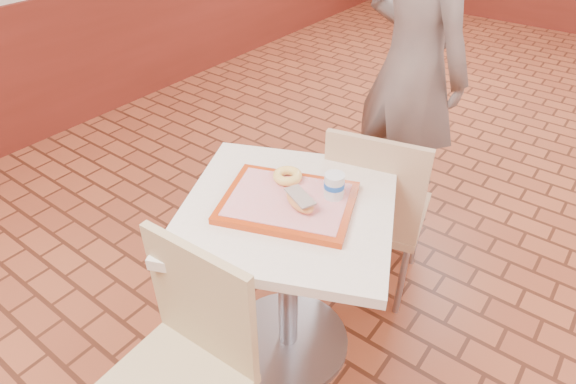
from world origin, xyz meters
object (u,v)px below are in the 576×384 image
Objects in this scene: ring_donut at (288,176)px; long_john_donut at (299,201)px; chair_main_front at (183,361)px; serving_tray at (288,202)px; main_table at (288,257)px; customer at (412,67)px; paper_cup at (334,185)px; chair_main_back at (376,207)px.

long_john_donut is at bearing -38.14° from ring_donut.
serving_tray is at bearing 87.58° from chair_main_front.
ring_donut is at bearing 128.02° from main_table.
customer is 3.93× the size of serving_tray.
serving_tray is at bearing 111.82° from customer.
paper_cup is (0.23, -1.12, -0.04)m from customer.
paper_cup is at bearing 4.94° from ring_donut.
chair_main_front is 8.15× the size of ring_donut.
chair_main_back is 0.57m from ring_donut.
long_john_donut is 1.74× the size of paper_cup.
chair_main_front reaches higher than serving_tray.
main_table is 0.32m from long_john_donut.
chair_main_back is at bearing 78.34° from serving_tray.
customer is (-0.11, 1.80, 0.41)m from chair_main_front.
main_table is 0.44× the size of customer.
customer reaches higher than ring_donut.
long_john_donut is (0.05, 0.57, 0.34)m from chair_main_front.
customer is at bearing 95.01° from main_table.
main_table is 0.33m from ring_donut.
chair_main_front is 9.83× the size of paper_cup.
serving_tray is 0.13m from ring_donut.
ring_donut is 0.17m from long_john_donut.
paper_cup reaches higher than ring_donut.
chair_main_back is 8.27× the size of ring_donut.
serving_tray is 0.07m from long_john_donut.
chair_main_back reaches higher than ring_donut.
customer is at bearing 91.63° from ring_donut.
chair_main_back is at bearing 78.34° from main_table.
customer is 1.25m from long_john_donut.
chair_main_front is at bearing -89.70° from serving_tray.
main_table is 0.87× the size of chair_main_front.
chair_main_back reaches higher than main_table.
ring_donut is (-0.08, 0.67, 0.34)m from chair_main_front.
ring_donut reaches higher than main_table.
serving_tray is (0.00, -0.00, 0.28)m from main_table.
customer reaches higher than serving_tray.
main_table is 0.57m from chair_main_front.
chair_main_front is 1.97× the size of serving_tray.
paper_cup is at bearing 77.35° from chair_main_front.
main_table is 4.91× the size of long_john_donut.
chair_main_front is 0.75m from ring_donut.
main_table is 1.29m from customer.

